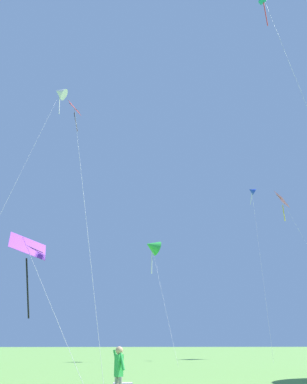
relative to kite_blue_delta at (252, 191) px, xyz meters
name	(u,v)px	position (x,y,z in m)	size (l,w,h in m)	color
kite_blue_delta	(252,191)	(0.00, 0.00, 0.00)	(2.83, 8.84, 19.40)	blue
kite_pink_low	(283,205)	(5.11, 3.26, -0.49)	(5.03, 9.25, 20.11)	pink
kite_purple_streamer	(28,259)	(-20.14, -24.55, -13.27)	(4.84, 8.20, 6.95)	purple
kite_red_high	(76,120)	(-18.68, -21.64, -3.68)	(3.33, 8.35, 16.85)	red
kite_green_small	(152,246)	(-12.28, -3.29, -7.71)	(2.40, 9.51, 12.04)	green
kite_white_distant	(60,93)	(-21.99, -9.65, 6.18)	(4.72, 11.68, 25.78)	white
person_near_tree	(119,370)	(-15.54, -33.05, -17.87)	(0.37, 0.43, 1.54)	gray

